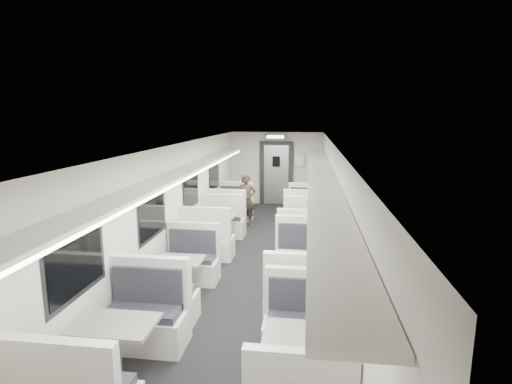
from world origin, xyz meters
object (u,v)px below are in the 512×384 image
(booth_right_a, at_px, (305,216))
(passenger, at_px, (246,200))
(booth_left_b, at_px, (217,230))
(exit_sign, at_px, (275,137))
(booth_left_a, at_px, (230,214))
(vestibule_door, at_px, (276,174))
(booth_left_c, at_px, (179,279))
(booth_right_c, at_px, (303,278))
(booth_right_d, at_px, (301,361))
(booth_right_b, at_px, (305,233))
(booth_left_d, at_px, (117,353))

(booth_right_a, distance_m, passenger, 1.64)
(booth_left_b, relative_size, exit_sign, 3.41)
(booth_left_a, xyz_separation_m, vestibule_door, (1.00, 2.87, 0.68))
(booth_left_c, bearing_deg, exit_sign, 81.50)
(booth_right_c, xyz_separation_m, exit_sign, (-1.00, 6.50, 1.89))
(booth_right_d, xyz_separation_m, passenger, (-1.59, 6.46, 0.35))
(booth_left_c, height_order, booth_right_c, booth_right_c)
(booth_left_a, distance_m, booth_right_b, 2.60)
(booth_right_c, bearing_deg, vestibule_door, 98.14)
(booth_left_a, relative_size, booth_right_c, 0.93)
(booth_left_a, xyz_separation_m, passenger, (0.41, 0.21, 0.34))
(booth_left_d, bearing_deg, booth_left_b, 90.00)
(booth_left_a, relative_size, vestibule_door, 0.96)
(vestibule_door, xyz_separation_m, exit_sign, (0.00, -0.49, 1.24))
(booth_right_a, bearing_deg, booth_left_d, -107.23)
(booth_left_d, relative_size, passenger, 1.52)
(booth_left_c, bearing_deg, passenger, 84.83)
(booth_left_a, relative_size, booth_left_b, 0.95)
(booth_left_b, bearing_deg, vestibule_door, 77.37)
(booth_left_b, height_order, booth_left_c, booth_left_b)
(booth_left_d, height_order, booth_right_a, booth_left_d)
(booth_left_b, distance_m, exit_sign, 4.52)
(booth_left_d, relative_size, booth_right_c, 0.99)
(booth_left_c, relative_size, booth_left_d, 0.91)
(booth_left_a, distance_m, exit_sign, 3.22)
(booth_left_d, height_order, vestibule_door, vestibule_door)
(booth_right_c, bearing_deg, booth_left_d, -130.86)
(booth_right_a, bearing_deg, booth_left_b, -141.22)
(booth_left_b, xyz_separation_m, booth_right_a, (2.00, 1.61, -0.02))
(passenger, bearing_deg, booth_left_b, -113.50)
(booth_left_b, distance_m, booth_left_d, 4.84)
(booth_right_a, relative_size, exit_sign, 3.25)
(booth_right_a, height_order, vestibule_door, vestibule_door)
(booth_left_c, height_order, passenger, passenger)
(booth_left_c, distance_m, booth_left_d, 2.13)
(booth_left_c, height_order, booth_right_a, booth_right_a)
(booth_left_a, height_order, booth_left_b, booth_left_b)
(booth_left_d, bearing_deg, booth_right_a, 72.77)
(booth_left_d, xyz_separation_m, passenger, (0.41, 6.64, 0.32))
(booth_right_a, distance_m, booth_right_d, 6.27)
(booth_right_a, relative_size, vestibule_door, 0.96)
(booth_left_d, height_order, passenger, passenger)
(booth_right_c, bearing_deg, booth_left_c, -174.67)
(booth_left_a, bearing_deg, booth_right_d, -72.28)
(booth_right_d, height_order, passenger, passenger)
(booth_left_b, height_order, vestibule_door, vestibule_door)
(booth_right_a, xyz_separation_m, exit_sign, (-1.00, 2.37, 1.92))
(booth_left_a, distance_m, booth_left_b, 1.59)
(booth_left_d, xyz_separation_m, booth_right_d, (2.00, 0.17, -0.03))
(booth_left_d, xyz_separation_m, booth_right_b, (2.00, 4.77, 0.01))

